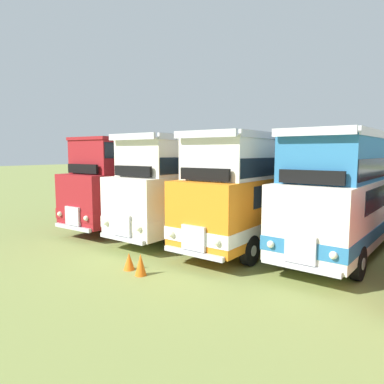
# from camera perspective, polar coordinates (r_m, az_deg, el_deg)

# --- Properties ---
(bus_first_in_row) EXTENTS (2.84, 11.09, 4.49)m
(bus_first_in_row) POSITION_cam_1_polar(r_m,az_deg,el_deg) (19.49, -5.64, 2.51)
(bus_first_in_row) COLOR maroon
(bus_first_in_row) RESTS_ON ground
(bus_second_in_row) EXTENTS (2.64, 10.16, 4.52)m
(bus_second_in_row) POSITION_cam_1_polar(r_m,az_deg,el_deg) (17.03, 1.53, 1.57)
(bus_second_in_row) COLOR silver
(bus_second_in_row) RESTS_ON ground
(bus_third_in_row) EXTENTS (2.68, 11.47, 4.52)m
(bus_third_in_row) POSITION_cam_1_polar(r_m,az_deg,el_deg) (15.99, 12.75, 1.12)
(bus_third_in_row) COLOR orange
(bus_third_in_row) RESTS_ON ground
(bus_fourth_in_row) EXTENTS (2.87, 9.78, 4.52)m
(bus_fourth_in_row) POSITION_cam_1_polar(r_m,az_deg,el_deg) (14.82, 24.34, 0.26)
(bus_fourth_in_row) COLOR silver
(bus_fourth_in_row) RESTS_ON ground
(cone_near_end) EXTENTS (0.36, 0.36, 0.56)m
(cone_near_end) POSITION_cam_1_polar(r_m,az_deg,el_deg) (11.79, -10.21, -11.05)
(cone_near_end) COLOR orange
(cone_near_end) RESTS_ON ground
(cone_mid_row) EXTENTS (0.36, 0.36, 0.69)m
(cone_mid_row) POSITION_cam_1_polar(r_m,az_deg,el_deg) (11.20, -8.36, -11.63)
(cone_mid_row) COLOR orange
(cone_mid_row) RESTS_ON ground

